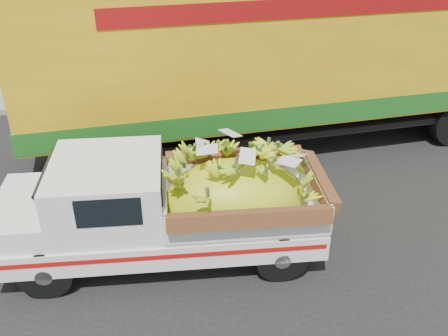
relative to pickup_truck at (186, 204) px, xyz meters
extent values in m
plane|color=black|center=(0.90, 0.48, -0.93)|extent=(100.00, 100.00, 0.00)
cube|color=gray|center=(0.90, 6.27, -0.86)|extent=(60.00, 0.25, 0.15)
cube|color=gray|center=(0.90, 8.37, -0.86)|extent=(60.00, 4.00, 0.14)
cylinder|color=black|center=(-2.09, -0.75, -0.53)|extent=(0.80, 0.24, 0.80)
cylinder|color=black|center=(-2.07, 0.79, -0.53)|extent=(0.80, 0.24, 0.80)
cylinder|color=black|center=(1.39, -0.78, -0.53)|extent=(0.80, 0.24, 0.80)
cylinder|color=black|center=(1.40, 0.76, -0.53)|extent=(0.80, 0.24, 0.80)
cube|color=silver|center=(-0.39, 0.00, -0.35)|extent=(4.97, 1.83, 0.41)
cube|color=#A50F0C|center=(-0.40, -0.90, -0.28)|extent=(4.85, 0.05, 0.07)
cube|color=silver|center=(-2.83, 0.02, -0.46)|extent=(0.12, 1.76, 0.15)
cube|color=silver|center=(-2.42, 0.02, 0.05)|extent=(0.91, 1.69, 0.38)
cube|color=silver|center=(-1.16, 0.01, 0.33)|extent=(1.65, 1.73, 0.95)
cube|color=black|center=(-1.06, -0.86, 0.51)|extent=(0.90, 0.02, 0.44)
cube|color=silver|center=(0.87, -0.01, 0.12)|extent=(2.44, 1.81, 0.54)
ellipsoid|color=yellow|center=(0.76, -0.01, 0.01)|extent=(2.20, 1.45, 1.35)
cylinder|color=black|center=(7.20, 5.44, -0.38)|extent=(1.13, 0.47, 1.10)
cylinder|color=black|center=(6.01, 5.28, -0.38)|extent=(1.13, 0.47, 1.10)
cylinder|color=black|center=(-1.64, 2.22, -0.38)|extent=(1.13, 0.47, 1.10)
cylinder|color=black|center=(-1.91, 4.20, -0.38)|extent=(1.13, 0.47, 1.10)
cube|color=black|center=(2.68, 3.82, -0.15)|extent=(12.03, 2.61, 0.36)
cube|color=gold|center=(2.68, 3.82, 1.45)|extent=(11.99, 4.07, 2.84)
cube|color=#1D5D1A|center=(2.68, 3.82, 0.28)|extent=(12.05, 4.09, 0.45)
cube|color=maroon|center=(2.85, 2.57, 2.42)|extent=(8.33, 1.15, 0.35)
camera|label=1|loc=(-0.12, -6.52, 4.36)|focal=40.00mm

